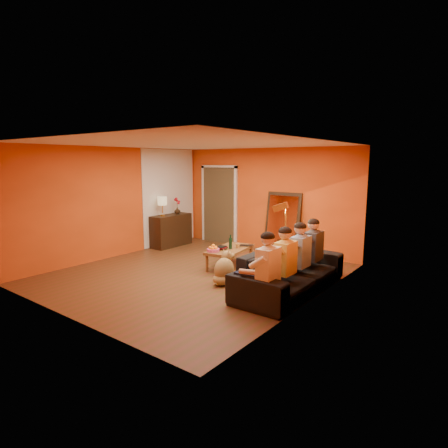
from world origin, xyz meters
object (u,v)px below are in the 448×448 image
Objects in this scene: sideboard at (171,230)px; person_mid_left at (285,264)px; sofa at (291,270)px; vase at (177,211)px; person_mid_right at (300,257)px; person_far_right at (313,251)px; person_far_left at (268,272)px; dog at (224,267)px; tumbler at (238,246)px; floor_lamp at (285,241)px; wine_bottle at (230,242)px; table_lamp at (162,206)px; coffee_table at (230,258)px; laptop at (246,246)px; mirror_frame at (283,223)px.

sideboard is 4.71m from person_mid_left.
vase reaches higher than sofa.
person_mid_right is 1.00× the size of person_far_right.
sideboard is 0.97× the size of person_far_left.
dog is 0.52× the size of person_mid_left.
sideboard is at bearing 167.01° from tumbler.
floor_lamp is 1.15m from tumbler.
floor_lamp reaches higher than vase.
floor_lamp is 1.21m from wine_bottle.
vase reaches higher than tumbler.
floor_lamp reaches higher than person_mid_right.
table_lamp reaches higher than sofa.
floor_lamp reaches higher than person_far_right.
person_mid_right is (1.87, -0.46, 0.40)m from coffee_table.
laptop reaches higher than coffee_table.
floor_lamp is 4.65× the size of wine_bottle.
sofa is at bearing -101.31° from person_far_right.
mirror_frame is at bearing 31.47° from sofa.
wine_bottle is at bearing -16.89° from sideboard.
table_lamp is at bearing -90.00° from sideboard.
floor_lamp is (3.74, -0.27, -0.39)m from table_lamp.
coffee_table is 0.37m from wine_bottle.
mirror_frame is at bearing 84.39° from tumbler.
vase is (0.00, 0.55, -0.17)m from table_lamp.
floor_lamp reaches higher than table_lamp.
person_mid_left is at bearing -33.00° from tumbler.
sofa is 1.22m from dog.
laptop is at bearing 151.28° from floor_lamp.
person_far_left is 1.65m from person_far_right.
person_mid_left is at bearing -27.96° from wine_bottle.
sideboard is 2.62m from coffee_table.
tumbler is 0.24m from laptop.
laptop is at bearing 141.03° from person_mid_left.
person_far_left reaches higher than vase.
mirror_frame is 1.25× the size of person_far_right.
mirror_frame is at bearing 82.77° from wine_bottle.
wine_bottle is (2.55, -0.78, 0.15)m from sideboard.
person_far_right is at bearing -6.54° from coffee_table.
sofa is at bearing -68.37° from laptop.
floor_lamp reaches higher than person_mid_left.
person_far_left is 5.06m from vase.
sofa is 2.07× the size of person_mid_left.
sideboard is 4.94m from person_far_left.
person_far_left reaches higher than sideboard.
table_lamp is at bearing 161.77° from person_mid_left.
table_lamp is 3.48m from dog.
coffee_table is (-1.74, 0.56, -0.16)m from sofa.
person_mid_left is 3.94× the size of wine_bottle.
dog reaches higher than tumbler.
mirror_frame reaches higher than sofa.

